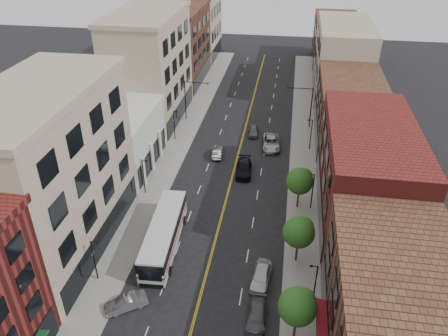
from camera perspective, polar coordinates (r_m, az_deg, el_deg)
The scene contains 30 objects.
sidewalk_left at distance 68.60m, azimuth -6.63°, elevation 1.81°, with size 4.00×110.00×0.15m, color gray.
sidewalk_right at distance 66.49m, azimuth 10.26°, elevation 0.47°, with size 4.00×110.00×0.15m, color gray.
bldg_l_tanoffice at distance 49.36m, azimuth -21.74°, elevation -1.02°, with size 10.00×22.00×18.00m, color tan.
bldg_l_white at distance 65.61m, azimuth -13.65°, elevation 3.54°, with size 10.00×14.00×8.00m, color silver.
bldg_l_far_a at distance 78.36m, azimuth -9.62°, elevation 12.54°, with size 10.00×20.00×18.00m, color tan.
bldg_l_far_b at distance 97.12m, azimuth -5.92°, elevation 15.50°, with size 10.00×20.00×15.00m, color brown.
bldg_l_far_c at distance 113.53m, azimuth -3.65°, elevation 19.18°, with size 10.00×16.00×20.00m, color tan.
bldg_r_mid at distance 54.84m, azimuth 18.09°, elevation -0.61°, with size 10.00×22.00×12.00m, color maroon.
bldg_r_far_a at distance 73.85m, azimuth 16.10°, elevation 7.23°, with size 10.00×20.00×10.00m, color brown.
bldg_r_far_b at distance 92.82m, azimuth 15.17°, elevation 13.55°, with size 10.00×22.00×14.00m, color tan.
bldg_r_far_c at distance 112.40m, azimuth 14.32°, elevation 15.84°, with size 10.00×18.00×11.00m, color brown.
tree_r_1 at distance 39.60m, azimuth 9.71°, elevation -17.27°, with size 3.40×3.40×5.59m.
tree_r_2 at distance 46.89m, azimuth 9.86°, elevation -8.15°, with size 3.40×3.40×5.59m.
tree_r_3 at distance 55.03m, azimuth 9.97°, elevation -1.59°, with size 3.40×3.40×5.59m.
lamp_l_1 at distance 46.73m, azimuth -16.59°, elevation -11.21°, with size 0.81×0.55×5.05m.
lamp_l_2 at distance 58.42m, azimuth -10.44°, elevation -0.89°, with size 0.81×0.55×5.05m.
lamp_l_3 at distance 71.79m, azimuth -6.49°, elevation 5.82°, with size 0.81×0.55×5.05m.
lamp_r_1 at distance 43.25m, azimuth 11.77°, elevation -14.55°, with size 0.81×0.55×5.05m.
lamp_r_2 at distance 55.68m, azimuth 11.46°, elevation -2.76°, with size 0.81×0.55×5.05m.
lamp_r_3 at distance 69.58m, azimuth 11.27°, elevation 4.53°, with size 0.81×0.55×5.05m.
signal_mast_left at distance 78.06m, azimuth -4.57°, elevation 9.40°, with size 4.49×0.18×7.20m.
signal_mast_right at distance 76.16m, azimuth 10.82°, elevation 8.36°, with size 4.49×0.18×7.20m.
city_bus at distance 49.83m, azimuth -7.85°, elevation -8.44°, with size 3.73×13.16×3.35m.
car_angle_b at distance 44.89m, azimuth -12.69°, elevation -16.81°, with size 1.42×4.08×1.34m, color #B2B6BA.
car_parked_mid at distance 43.07m, azimuth 4.28°, elevation -18.63°, with size 1.81×4.46×1.29m, color #4A4A4F.
car_parked_far at distance 46.31m, azimuth 4.88°, elevation -13.86°, with size 1.89×4.70×1.60m, color #B4B9BD.
car_lane_behind at distance 67.46m, azimuth -0.88°, elevation 2.05°, with size 1.39×3.97×1.31m, color #525357.
car_lane_a at distance 63.11m, azimuth 2.60°, elevation -0.05°, with size 2.23×5.49×1.59m, color black.
car_lane_b at distance 70.31m, azimuth 6.17°, elevation 3.30°, with size 2.73×5.91×1.64m, color #9EA1A5.
car_lane_c at distance 74.19m, azimuth 3.85°, elevation 4.87°, with size 1.62×4.02×1.37m, color #55545A.
Camera 1 is at (7.13, -22.42, 33.48)m, focal length 35.00 mm.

